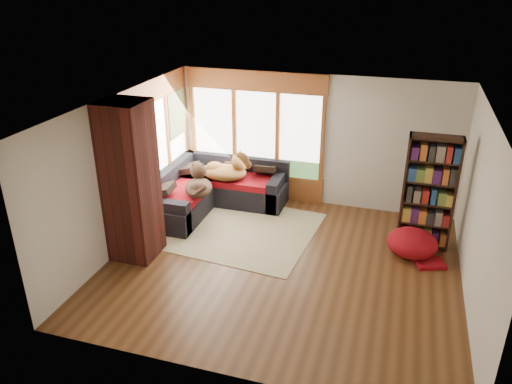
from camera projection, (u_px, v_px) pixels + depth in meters
The scene contains 17 objects.
floor at pixel (282, 265), 8.05m from camera, with size 5.50×5.50×0.00m, color #4C2C15.
ceiling at pixel (286, 107), 6.98m from camera, with size 5.50×5.50×0.00m, color white.
wall_back at pixel (315, 141), 9.69m from camera, with size 5.50×0.04×2.60m, color silver.
wall_front at pixel (227, 284), 5.33m from camera, with size 5.50×0.04×2.60m, color silver.
wall_left at pixel (122, 172), 8.24m from camera, with size 0.04×5.00×2.60m, color silver.
wall_right at pixel (480, 216), 6.78m from camera, with size 0.04×5.00×2.60m, color silver.
windows_back at pixel (256, 134), 9.96m from camera, with size 2.82×0.10×1.90m.
windows_left at pixel (157, 146), 9.26m from camera, with size 0.10×2.62×1.90m.
roller_blind at pixel (177, 114), 9.81m from camera, with size 0.03×0.72×0.90m, color #6E8151.
brick_chimney at pixel (130, 182), 7.84m from camera, with size 0.70×0.70×2.60m, color #471914.
sectional_sofa at pixel (208, 192), 9.92m from camera, with size 2.20×2.20×0.80m.
area_rug at pixel (228, 227), 9.20m from camera, with size 3.11×2.38×0.01m, color beige.
bookshelf at pixel (429, 193), 8.23m from camera, with size 0.84×0.28×1.97m.
pouf at pixel (412, 242), 8.24m from camera, with size 0.82×0.82×0.45m, color #9A0911.
dog_tan at pixel (228, 169), 9.72m from camera, with size 0.97×0.66×0.51m.
dog_brindle at pixel (199, 183), 9.17m from camera, with size 0.75×0.91×0.44m.
throw_pillows at pixel (213, 170), 9.76m from camera, with size 1.98×1.68×0.45m.
Camera 1 is at (1.59, -6.67, 4.39)m, focal length 35.00 mm.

